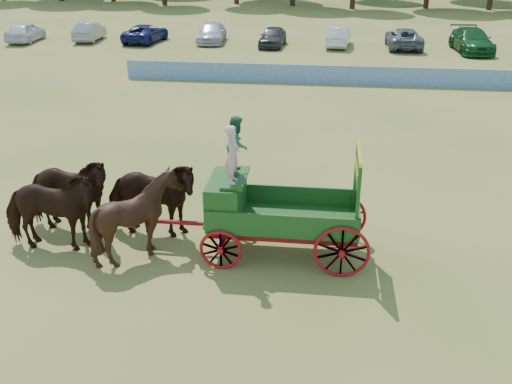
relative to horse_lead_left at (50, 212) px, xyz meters
name	(u,v)px	position (x,y,z in m)	size (l,w,h in m)	color
ground	(406,242)	(9.45, 1.60, -1.14)	(160.00, 160.00, 0.00)	#9F8548
horse_lead_left	(50,212)	(0.00, 0.00, 0.00)	(1.23, 2.71, 2.29)	black
horse_lead_right	(67,194)	(0.00, 1.10, 0.00)	(1.23, 2.71, 2.29)	black
horse_wheel_left	(138,217)	(2.40, 0.00, 0.00)	(1.85, 2.08, 2.29)	black
horse_wheel_right	(151,199)	(2.40, 1.10, 0.00)	(1.23, 2.71, 2.29)	black
farm_dray	(256,198)	(5.38, 0.58, 0.44)	(5.99, 2.00, 3.63)	maroon
sponsor_banner	(352,75)	(8.45, 19.60, -0.62)	(26.00, 0.08, 1.05)	#1B4F93
parked_cars	(263,36)	(2.15, 31.31, -0.41)	(36.15, 7.01, 1.62)	silver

